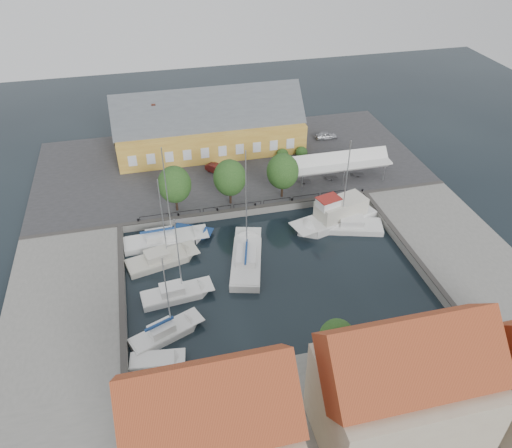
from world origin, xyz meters
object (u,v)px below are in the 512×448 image
Objects in this scene: tent_canopy at (340,163)px; east_boat_a at (348,227)px; car_red at (217,169)px; west_boat_b at (161,260)px; center_sailboat at (247,260)px; warehouse at (206,128)px; launch_nw at (192,232)px; launch_sw at (157,362)px; car_silver at (326,135)px; west_boat_d at (165,334)px; west_boat_a at (164,241)px; trawler at (337,216)px; west_boat_c at (176,295)px.

east_boat_a is at bearing -103.81° from tent_canopy.
car_red is 19.47m from west_boat_b.
car_red is at bearing 160.88° from tent_canopy.
center_sailboat reaches higher than east_boat_a.
warehouse reaches higher than launch_nw.
warehouse is 41.07m from launch_sw.
car_silver is 45.60m from west_boat_d.
car_silver is 20.30m from car_red.
center_sailboat reaches higher than west_boat_d.
launch_sw is at bearing -105.46° from warehouse.
center_sailboat is at bearing -34.18° from west_boat_a.
car_silver is 0.30× the size of trawler.
west_boat_c reaches higher than launch_nw.
tent_canopy is 22.95m from launch_nw.
center_sailboat is (-16.35, -13.66, -3.32)m from tent_canopy.
west_boat_d is at bearing -92.54° from west_boat_b.
warehouse reaches higher than trawler.
launch_nw is at bearing 48.68° from west_boat_b.
car_red is 33.14m from launch_sw.
west_boat_d is (-10.05, -8.85, -0.09)m from center_sailboat.
west_boat_d is at bearing -106.29° from launch_nw.
center_sailboat reaches higher than warehouse.
west_boat_b is at bearing 165.81° from center_sailboat.
launch_nw is at bearing 73.14° from launch_sw.
west_boat_c reaches higher than trawler.
car_silver is 34.52m from west_boat_a.
car_silver is at bearing 77.51° from tent_canopy.
west_boat_d is at bearing -144.53° from car_red.
west_boat_a is at bearing 92.29° from west_boat_c.
west_boat_b is at bearing 132.03° from car_silver.
west_boat_c is at bearing -145.15° from tent_canopy.
west_boat_b reaches higher than west_boat_d.
trawler is (12.86, 5.10, 0.65)m from center_sailboat.
west_boat_c is (-8.50, -3.65, -0.10)m from center_sailboat.
trawler is at bearing 21.64° from center_sailboat.
tent_canopy is 17.42m from car_red.
west_boat_a reaches higher than west_boat_d.
west_boat_d is 16.70m from launch_nw.
launch_sw is at bearing -148.36° from east_boat_a.
car_red is at bearing 112.10° from car_silver.
car_red is 0.29× the size of west_boat_a.
east_boat_a is 1.22× the size of west_boat_c.
car_red is at bearing 89.98° from center_sailboat.
car_silver is 37.26m from west_boat_b.
west_boat_b is (-22.42, -2.69, -0.76)m from trawler.
launch_sw is at bearing -97.16° from west_boat_a.
warehouse is 27.81m from center_sailboat.
west_boat_b reaches higher than launch_sw.
warehouse is 2.51× the size of west_boat_b.
center_sailboat reaches higher than west_boat_a.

